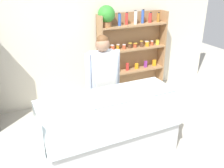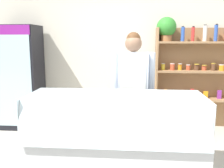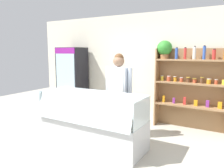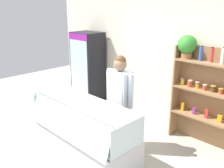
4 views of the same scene
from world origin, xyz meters
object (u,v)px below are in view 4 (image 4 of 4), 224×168
Objects in this scene: shelving_unit at (210,85)px; deli_display_case at (84,141)px; shop_clerk at (120,95)px; drinks_fridge at (88,69)px.

deli_display_case is (-1.26, -1.84, -0.87)m from shelving_unit.
shop_clerk reaches higher than deli_display_case.
shelving_unit is 2.40m from deli_display_case.
drinks_fridge is at bearing 154.25° from shop_clerk.
deli_display_case is at bearing -124.44° from shelving_unit.
shelving_unit is at bearing 55.56° from deli_display_case.
shelving_unit reaches higher than drinks_fridge.
deli_display_case is 1.17× the size of shop_clerk.
deli_display_case is (1.86, -1.65, -0.62)m from drinks_fridge.
shelving_unit is 1.00× the size of deli_display_case.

